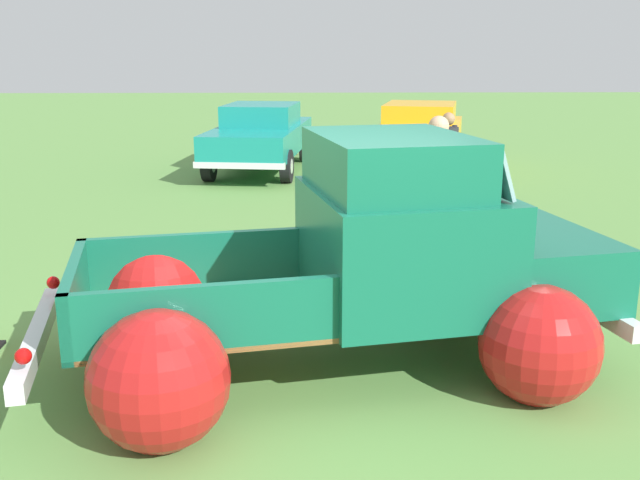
# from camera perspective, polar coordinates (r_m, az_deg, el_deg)

# --- Properties ---
(ground_plane) EXTENTS (80.00, 80.00, 0.00)m
(ground_plane) POSITION_cam_1_polar(r_m,az_deg,el_deg) (6.18, 0.36, -9.81)
(ground_plane) COLOR #609347
(vintage_pickup_truck) EXTENTS (4.90, 3.45, 1.96)m
(vintage_pickup_truck) POSITION_cam_1_polar(r_m,az_deg,el_deg) (6.01, 3.98, -2.86)
(vintage_pickup_truck) COLOR black
(vintage_pickup_truck) RESTS_ON ground
(show_car_0) EXTENTS (2.34, 4.66, 1.43)m
(show_car_0) POSITION_cam_1_polar(r_m,az_deg,el_deg) (15.97, -4.68, 8.25)
(show_car_0) COLOR black
(show_car_0) RESTS_ON ground
(show_car_1) EXTENTS (2.84, 4.99, 1.43)m
(show_car_1) POSITION_cam_1_polar(r_m,az_deg,el_deg) (16.28, 7.79, 8.29)
(show_car_1) COLOR black
(show_car_1) RESTS_ON ground
(spectator_1) EXTENTS (0.44, 0.53, 1.83)m
(spectator_1) POSITION_cam_1_polar(r_m,az_deg,el_deg) (8.73, 9.14, 4.54)
(spectator_1) COLOR gray
(spectator_1) RESTS_ON ground
(spectator_2) EXTENTS (0.48, 0.48, 1.58)m
(spectator_2) POSITION_cam_1_polar(r_m,az_deg,el_deg) (12.19, 9.95, 6.62)
(spectator_2) COLOR navy
(spectator_2) RESTS_ON ground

